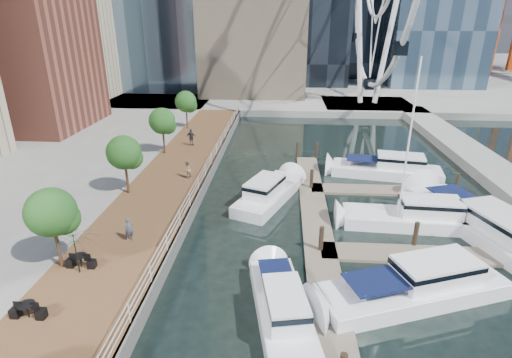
{
  "coord_description": "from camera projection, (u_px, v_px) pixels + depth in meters",
  "views": [
    {
      "loc": [
        0.47,
        -13.71,
        13.55
      ],
      "look_at": [
        -1.36,
        12.58,
        3.0
      ],
      "focal_mm": 28.0,
      "sensor_mm": 36.0,
      "label": 1
    }
  ],
  "objects": [
    {
      "name": "yacht_foreground",
      "position": [
        411.0,
        298.0,
        20.85
      ],
      "size": [
        11.39,
        6.51,
        2.15
      ],
      "primitive_type": null,
      "rotation": [
        0.0,
        0.0,
        1.91
      ],
      "color": "white",
      "rests_on": "ground"
    },
    {
      "name": "boardwalk",
      "position": [
        163.0,
        194.0,
        32.05
      ],
      "size": [
        6.0,
        60.0,
        1.0
      ],
      "primitive_type": "cube",
      "color": "brown",
      "rests_on": "ground"
    },
    {
      "name": "floating_docks",
      "position": [
        394.0,
        232.0,
        26.31
      ],
      "size": [
        16.0,
        34.0,
        2.6
      ],
      "color": "#6D6051",
      "rests_on": "ground"
    },
    {
      "name": "street_trees",
      "position": [
        124.0,
        153.0,
        29.87
      ],
      "size": [
        2.6,
        42.6,
        4.6
      ],
      "color": "#3F2B1C",
      "rests_on": "ground"
    },
    {
      "name": "pier",
      "position": [
        367.0,
        106.0,
        64.84
      ],
      "size": [
        14.0,
        12.0,
        1.0
      ],
      "primitive_type": "cube",
      "color": "gray",
      "rests_on": "ground"
    },
    {
      "name": "railing",
      "position": [
        198.0,
        183.0,
        31.48
      ],
      "size": [
        0.1,
        60.0,
        1.05
      ],
      "primitive_type": null,
      "color": "white",
      "rests_on": "boardwalk"
    },
    {
      "name": "seawall",
      "position": [
        200.0,
        195.0,
        31.85
      ],
      "size": [
        0.25,
        60.0,
        1.0
      ],
      "primitive_type": "cube",
      "color": "#595954",
      "rests_on": "ground"
    },
    {
      "name": "ground",
      "position": [
        267.0,
        347.0,
        17.76
      ],
      "size": [
        520.0,
        520.0,
        0.0
      ],
      "primitive_type": "plane",
      "color": "black",
      "rests_on": "ground"
    },
    {
      "name": "breakwater",
      "position": [
        506.0,
        180.0,
        34.81
      ],
      "size": [
        4.0,
        60.0,
        1.0
      ],
      "primitive_type": "cube",
      "color": "gray",
      "rests_on": "ground"
    },
    {
      "name": "pedestrian_near",
      "position": [
        129.0,
        229.0,
        24.13
      ],
      "size": [
        0.65,
        0.6,
        1.48
      ],
      "primitive_type": "imported",
      "rotation": [
        0.0,
        0.0,
        0.63
      ],
      "color": "#464B5D",
      "rests_on": "boardwalk"
    },
    {
      "name": "pedestrian_mid",
      "position": [
        187.0,
        170.0,
        33.69
      ],
      "size": [
        0.84,
        0.92,
        1.54
      ],
      "primitive_type": "imported",
      "rotation": [
        0.0,
        0.0,
        -2.01
      ],
      "color": "gray",
      "rests_on": "boardwalk"
    },
    {
      "name": "pedestrian_far",
      "position": [
        191.0,
        137.0,
        42.49
      ],
      "size": [
        1.12,
        0.63,
        1.8
      ],
      "primitive_type": "imported",
      "rotation": [
        0.0,
        0.0,
        2.95
      ],
      "color": "#2D3239",
      "rests_on": "boardwalk"
    },
    {
      "name": "land_far",
      "position": [
        283.0,
        70.0,
        112.05
      ],
      "size": [
        200.0,
        114.0,
        1.0
      ],
      "primitive_type": "cube",
      "color": "gray",
      "rests_on": "ground"
    },
    {
      "name": "cafe_tables",
      "position": [
        7.0,
        345.0,
        16.07
      ],
      "size": [
        2.5,
        13.7,
        0.74
      ],
      "color": "black",
      "rests_on": "ground"
    },
    {
      "name": "moored_yachts",
      "position": [
        403.0,
        231.0,
        27.52
      ],
      "size": [
        21.49,
        29.95,
        11.5
      ],
      "color": "white",
      "rests_on": "ground"
    }
  ]
}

